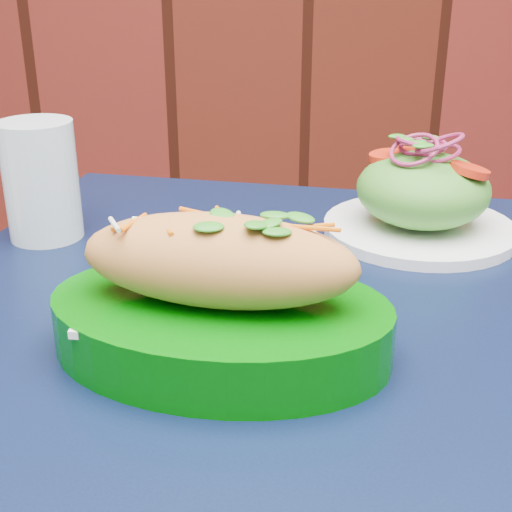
{
  "coord_description": "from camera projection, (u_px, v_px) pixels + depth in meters",
  "views": [
    {
      "loc": [
        0.14,
        0.86,
        1.04
      ],
      "look_at": [
        0.16,
        1.39,
        0.81
      ],
      "focal_mm": 50.0,
      "sensor_mm": 36.0,
      "label": 1
    }
  ],
  "objects": [
    {
      "name": "cafe_table",
      "position": [
        343.0,
        433.0,
        0.6
      ],
      "size": [
        0.98,
        0.98,
        0.75
      ],
      "rotation": [
        0.0,
        0.0,
        -0.26
      ],
      "color": "black",
      "rests_on": "ground"
    },
    {
      "name": "banh_mi_basket",
      "position": [
        220.0,
        300.0,
        0.53
      ],
      "size": [
        0.3,
        0.23,
        0.12
      ],
      "rotation": [
        0.0,
        0.0,
        -0.26
      ],
      "color": "#005804",
      "rests_on": "cafe_table"
    },
    {
      "name": "salad_plate",
      "position": [
        422.0,
        197.0,
        0.77
      ],
      "size": [
        0.21,
        0.21,
        0.11
      ],
      "rotation": [
        0.0,
        0.0,
        -0.42
      ],
      "color": "white",
      "rests_on": "cafe_table"
    },
    {
      "name": "water_glass",
      "position": [
        41.0,
        181.0,
        0.75
      ],
      "size": [
        0.08,
        0.08,
        0.13
      ],
      "primitive_type": "cylinder",
      "color": "silver",
      "rests_on": "cafe_table"
    }
  ]
}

